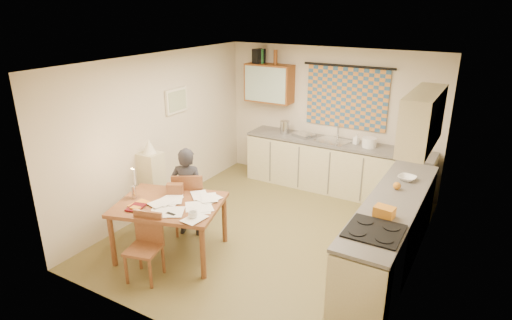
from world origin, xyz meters
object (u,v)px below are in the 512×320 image
Objects in this scene: counter_right at (390,233)px; person at (188,192)px; counter_back at (335,167)px; shelf_stand at (153,185)px; chair_far at (191,213)px; dining_table at (171,228)px; stove at (370,268)px.

person is at bearing -166.60° from counter_right.
counter_back is 3.09× the size of shelf_stand.
person reaches higher than chair_far.
chair_far reaches higher than dining_table.
counter_back is at bearing -149.46° from chair_far.
chair_far is (-0.14, 0.59, -0.08)m from dining_table.
counter_back and counter_right have the same top height.
dining_table is 1.19× the size of person.
shelf_stand is (-2.11, -2.39, 0.08)m from counter_back.
person reaches higher than stove.
dining_table is at bearing -173.54° from stove.
chair_far is 0.90× the size of shelf_stand.
chair_far reaches higher than stove.
shelf_stand is (-0.80, 0.09, 0.24)m from chair_far.
dining_table is (-2.60, -1.19, -0.07)m from counter_right.
person is 1.24× the size of shelf_stand.
chair_far is 0.72× the size of person.
dining_table is 1.18m from shelf_stand.
counter_right is 2.76× the size of shelf_stand.
dining_table is at bearing 71.93° from chair_far.
stove is 2.76m from chair_far.
dining_table is 1.47× the size of shelf_stand.
counter_right is at bearing 8.13° from shelf_stand.
dining_table is 1.64× the size of chair_far.
person reaches higher than dining_table.
dining_table is 0.63m from person.
counter_right is at bearing -52.85° from counter_back.
person is (-2.72, 0.25, 0.20)m from stove.
person is (0.01, -0.05, 0.37)m from chair_far.
shelf_stand is (-0.94, 0.68, 0.16)m from dining_table.
stove is (0.00, -0.90, 0.02)m from counter_right.
person is at bearing -117.10° from counter_back.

